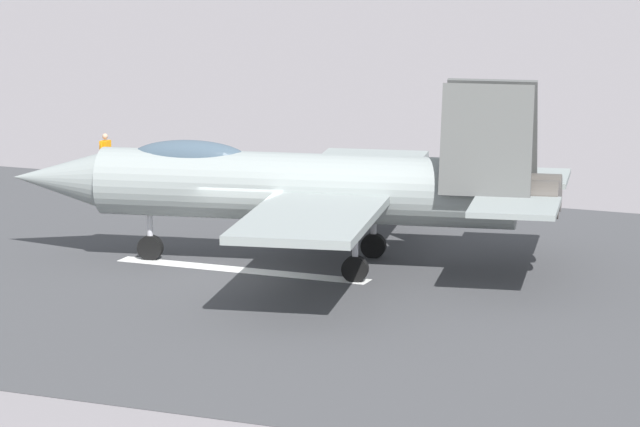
# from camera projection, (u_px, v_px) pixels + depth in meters

# --- Properties ---
(ground_plane) EXTENTS (400.00, 400.00, 0.00)m
(ground_plane) POSITION_uv_depth(u_px,v_px,m) (243.00, 271.00, 50.71)
(ground_plane) COLOR slate
(runway_strip) EXTENTS (240.00, 26.00, 0.02)m
(runway_strip) POSITION_uv_depth(u_px,v_px,m) (244.00, 271.00, 50.70)
(runway_strip) COLOR #404043
(runway_strip) RESTS_ON ground
(fighter_jet) EXTENTS (17.28, 15.06, 5.68)m
(fighter_jet) POSITION_uv_depth(u_px,v_px,m) (302.00, 185.00, 50.76)
(fighter_jet) COLOR gray
(fighter_jet) RESTS_ON ground
(crew_person) EXTENTS (0.28, 0.70, 1.73)m
(crew_person) POSITION_uv_depth(u_px,v_px,m) (106.00, 156.00, 66.08)
(crew_person) COLOR #1E2338
(crew_person) RESTS_ON ground
(marker_cone_mid) EXTENTS (0.44, 0.44, 0.55)m
(marker_cone_mid) POSITION_uv_depth(u_px,v_px,m) (302.00, 184.00, 63.45)
(marker_cone_mid) COLOR orange
(marker_cone_mid) RESTS_ON ground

